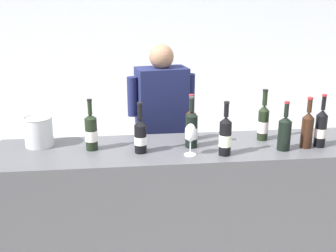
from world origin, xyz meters
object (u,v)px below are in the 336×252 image
Objects in this scene: wine_bottle_5 at (225,136)px; ice_bucket at (39,131)px; wine_glass at (191,134)px; wine_bottle_3 at (191,123)px; wine_bottle_2 at (321,128)px; wine_bottle_6 at (91,132)px; wine_bottle_0 at (263,122)px; wine_bottle_1 at (140,136)px; person_server at (162,145)px; wine_bottle_8 at (307,128)px; wine_bottle_4 at (285,132)px; wine_bottle_7 at (191,129)px.

wine_bottle_5 is 1.73× the size of ice_bucket.
wine_bottle_5 reaches higher than ice_bucket.
wine_bottle_3 is at bearing 79.95° from wine_glass.
wine_bottle_6 is at bearing 175.73° from wine_bottle_2.
wine_bottle_0 is at bearing -6.90° from wine_bottle_3.
wine_bottle_3 is (0.36, 0.21, 0.01)m from wine_bottle_1.
wine_bottle_5 is 0.22× the size of person_server.
wine_bottle_0 reaches higher than wine_bottle_3.
wine_bottle_5 is 0.57m from wine_bottle_8.
wine_bottle_8 is (-0.10, -0.01, 0.00)m from wine_bottle_2.
wine_bottle_4 is 0.62m from wine_glass.
wine_glass is (-0.05, -0.29, 0.02)m from wine_bottle_3.
ice_bucket is (-0.35, 0.11, -0.02)m from wine_bottle_6.
wine_bottle_6 is 0.37m from ice_bucket.
person_server reaches higher than wine_bottle_5.
wine_bottle_7 is at bearing 138.06° from wine_bottle_5.
wine_bottle_2 is at bearing 6.96° from wine_bottle_4.
wine_bottle_0 is 0.41m from wine_bottle_5.
wine_bottle_6 is 1.68× the size of ice_bucket.
ice_bucket is (-1.59, 0.26, -0.02)m from wine_bottle_4.
wine_bottle_4 is 1.57× the size of wine_glass.
wine_bottle_0 reaches higher than ice_bucket.
wine_bottle_3 is 0.93× the size of wine_bottle_5.
wine_glass is (-0.03, -0.15, 0.02)m from wine_bottle_7.
wine_bottle_3 is at bearing 81.89° from wine_bottle_7.
person_server is at bearing 111.87° from wine_bottle_5.
wine_bottle_4 is at bearing -6.61° from wine_bottle_6.
wine_bottle_5 is 1.23m from ice_bucket.
wine_bottle_2 is 1.05× the size of wine_bottle_6.
wine_bottle_3 is at bearing 30.34° from wine_bottle_1.
wine_bottle_1 reaches higher than ice_bucket.
ice_bucket is at bearing 173.05° from wine_bottle_2.
wine_bottle_2 is at bearing -6.07° from wine_bottle_7.
wine_glass is at bearing -101.94° from wine_bottle_7.
wine_bottle_8 reaches higher than wine_bottle_3.
wine_bottle_1 is 1.60× the size of wine_glass.
person_server is (0.87, 0.49, -0.32)m from ice_bucket.
wine_bottle_8 is at bearing 9.21° from wine_bottle_4.
wine_bottle_4 is (0.92, -0.06, 0.01)m from wine_bottle_1.
wine_bottle_8 is (0.57, 0.07, 0.01)m from wine_bottle_5.
person_server reaches higher than ice_bucket.
wine_bottle_6 is 0.98× the size of wine_bottle_7.
wine_bottle_7 reaches higher than wine_bottle_3.
wine_bottle_2 is at bearing -4.27° from wine_bottle_6.
wine_bottle_3 is 0.35m from wine_bottle_5.
wine_bottle_3 is 0.61m from person_server.
ice_bucket is (-1.52, 0.05, -0.03)m from wine_bottle_0.
wine_bottle_5 is 1.68× the size of wine_glass.
person_server reaches higher than wine_bottle_3.
wine_bottle_1 is at bearing -16.81° from ice_bucket.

